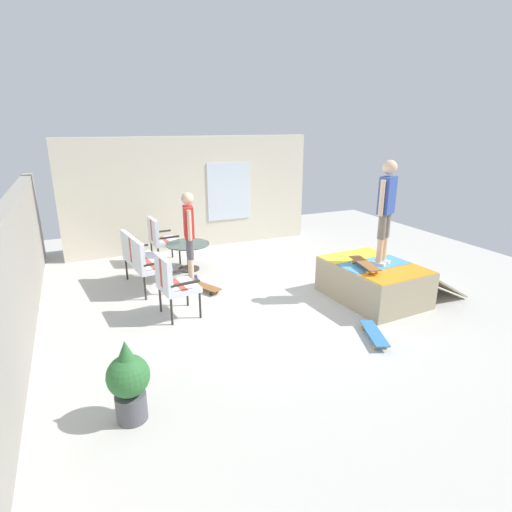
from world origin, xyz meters
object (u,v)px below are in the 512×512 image
object	(u,v)px
skateboard_by_bench	(203,286)
skateboard_on_ramp	(364,264)
skate_ramp	(374,281)
skateboard_spare	(374,333)
patio_table	(188,251)
patio_bench	(140,257)
person_watching	(189,230)
potted_plant	(129,381)
patio_chair_near_house	(159,236)
person_skater	(386,205)
patio_chair_by_wall	(172,281)

from	to	relation	value
skateboard_by_bench	skateboard_on_ramp	bearing A→B (deg)	-126.34
skate_ramp	skateboard_by_bench	xyz separation A→B (m)	(1.57, 2.65, -0.24)
skateboard_spare	patio_table	bearing A→B (deg)	22.73
patio_bench	patio_table	distance (m)	1.26
patio_table	person_watching	distance (m)	0.87
patio_table	potted_plant	bearing A→B (deg)	157.65
patio_table	skateboard_on_ramp	world-z (taller)	skateboard_on_ramp
skate_ramp	patio_bench	world-z (taller)	patio_bench
skateboard_on_ramp	person_watching	bearing A→B (deg)	45.68
patio_chair_near_house	person_watching	world-z (taller)	person_watching
potted_plant	patio_bench	bearing A→B (deg)	-10.79
patio_bench	patio_chair_near_house	world-z (taller)	same
patio_bench	patio_table	world-z (taller)	patio_bench
patio_chair_near_house	person_skater	size ratio (longest dim) A/B	0.58
patio_chair_near_house	patio_chair_by_wall	xyz separation A→B (m)	(-2.75, 0.36, 0.00)
skateboard_spare	skateboard_on_ramp	bearing A→B (deg)	-29.11
patio_bench	person_watching	distance (m)	1.04
skate_ramp	potted_plant	distance (m)	4.62
patio_table	skateboard_by_bench	distance (m)	1.26
patio_chair_near_house	potted_plant	world-z (taller)	patio_chair_near_house
patio_chair_by_wall	person_skater	world-z (taller)	person_skater
person_watching	patio_chair_near_house	bearing A→B (deg)	14.66
patio_bench	patio_chair_by_wall	size ratio (longest dim) A/B	1.29
skate_ramp	patio_bench	xyz separation A→B (m)	(2.16, 3.66, 0.29)
skate_ramp	patio_chair_near_house	size ratio (longest dim) A/B	2.18
person_skater	person_watching	bearing A→B (deg)	51.22
patio_chair_by_wall	skateboard_on_ramp	size ratio (longest dim) A/B	1.24
person_watching	skateboard_on_ramp	world-z (taller)	person_watching
patio_table	person_skater	world-z (taller)	person_skater
patio_chair_near_house	patio_table	xyz separation A→B (m)	(-0.67, -0.45, -0.21)
potted_plant	skate_ramp	bearing A→B (deg)	-70.98
skateboard_by_bench	skateboard_on_ramp	world-z (taller)	skateboard_on_ramp
person_watching	skateboard_by_bench	distance (m)	1.12
patio_table	person_skater	xyz separation A→B (m)	(-2.83, -2.65, 1.28)
patio_chair_by_wall	skateboard_on_ramp	distance (m)	3.17
person_skater	skateboard_on_ramp	size ratio (longest dim) A/B	2.13
skate_ramp	patio_table	world-z (taller)	skate_ramp
skateboard_spare	potted_plant	size ratio (longest dim) A/B	0.89
patio_chair_near_house	patio_table	world-z (taller)	patio_chair_near_house
patio_chair_by_wall	skateboard_on_ramp	bearing A→B (deg)	-105.37
skateboard_spare	skateboard_by_bench	bearing A→B (deg)	32.06
skateboard_spare	patio_bench	bearing A→B (deg)	39.36
skate_ramp	person_skater	distance (m)	1.36
skate_ramp	skateboard_spare	bearing A→B (deg)	141.41
person_watching	skateboard_by_bench	world-z (taller)	person_watching
patio_chair_by_wall	potted_plant	world-z (taller)	patio_chair_by_wall
patio_table	skateboard_on_ramp	bearing A→B (deg)	-142.39
person_watching	skateboard_on_ramp	bearing A→B (deg)	-134.32
skateboard_by_bench	potted_plant	world-z (taller)	potted_plant
person_skater	potted_plant	world-z (taller)	person_skater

